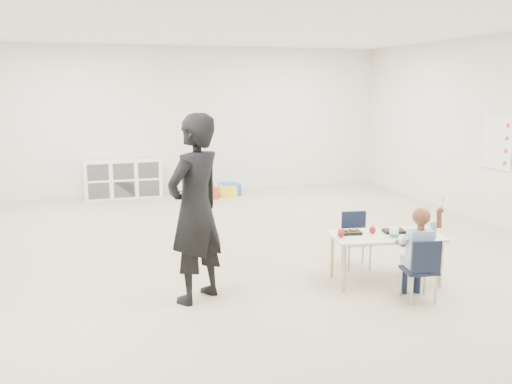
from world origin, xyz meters
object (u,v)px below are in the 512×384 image
object	(u,v)px
table	(385,258)
adult	(195,209)
chair_near	(419,269)
child	(420,251)
cubby_shelf	(123,179)

from	to	relation	value
table	adult	distance (m)	2.10
table	chair_near	bearing A→B (deg)	-73.53
child	cubby_shelf	size ratio (longest dim) A/B	0.71
chair_near	child	world-z (taller)	child
child	cubby_shelf	distance (m)	6.41
child	cubby_shelf	world-z (taller)	child
adult	child	bearing A→B (deg)	125.97
table	child	world-z (taller)	child
child	cubby_shelf	bearing A→B (deg)	121.73
table	adult	bearing A→B (deg)	-174.04
table	child	size ratio (longest dim) A/B	1.23
child	chair_near	bearing A→B (deg)	0.00
table	chair_near	xyz separation A→B (m)	(0.07, -0.52, 0.05)
child	table	bearing A→B (deg)	106.47
chair_near	adult	xyz separation A→B (m)	(-2.07, 0.63, 0.59)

